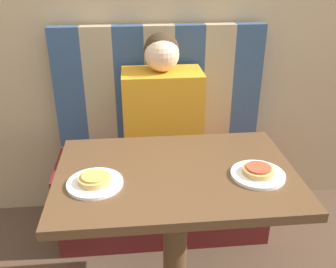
# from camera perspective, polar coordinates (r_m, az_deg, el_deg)

# --- Properties ---
(booth_seat) EXTENTS (1.14, 0.46, 0.47)m
(booth_seat) POSITION_cam_1_polar(r_m,az_deg,el_deg) (2.19, -0.78, -8.76)
(booth_seat) COLOR #5B1919
(booth_seat) RESTS_ON ground_plane
(booth_backrest) EXTENTS (1.14, 0.07, 0.67)m
(booth_backrest) POSITION_cam_1_polar(r_m,az_deg,el_deg) (2.10, -1.33, 7.26)
(booth_backrest) COLOR navy
(booth_backrest) RESTS_ON booth_seat
(dining_table) EXTENTS (0.90, 0.61, 0.74)m
(dining_table) POSITION_cam_1_polar(r_m,az_deg,el_deg) (1.47, 1.16, -9.55)
(dining_table) COLOR brown
(dining_table) RESTS_ON ground_plane
(person) EXTENTS (0.40, 0.24, 0.66)m
(person) POSITION_cam_1_polar(r_m,az_deg,el_deg) (1.94, -0.88, 4.46)
(person) COLOR orange
(person) RESTS_ON booth_seat
(plate_left) EXTENTS (0.20, 0.20, 0.01)m
(plate_left) POSITION_cam_1_polar(r_m,az_deg,el_deg) (1.35, -11.06, -7.37)
(plate_left) COLOR white
(plate_left) RESTS_ON dining_table
(plate_right) EXTENTS (0.20, 0.20, 0.01)m
(plate_right) POSITION_cam_1_polar(r_m,az_deg,el_deg) (1.42, 13.52, -6.03)
(plate_right) COLOR white
(plate_right) RESTS_ON dining_table
(pizza_left) EXTENTS (0.11, 0.11, 0.03)m
(pizza_left) POSITION_cam_1_polar(r_m,az_deg,el_deg) (1.34, -11.13, -6.71)
(pizza_left) COLOR tan
(pizza_left) RESTS_ON plate_left
(pizza_right) EXTENTS (0.11, 0.11, 0.03)m
(pizza_right) POSITION_cam_1_polar(r_m,az_deg,el_deg) (1.41, 13.59, -5.39)
(pizza_right) COLOR tan
(pizza_right) RESTS_ON plate_right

